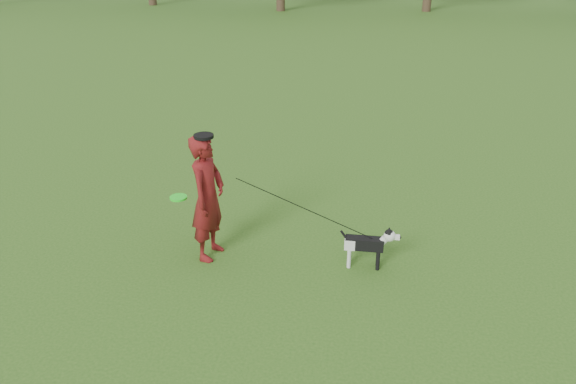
# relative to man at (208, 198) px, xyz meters

# --- Properties ---
(ground) EXTENTS (120.00, 120.00, 0.00)m
(ground) POSITION_rel_man_xyz_m (0.87, 0.09, -0.89)
(ground) COLOR #285116
(ground) RESTS_ON ground
(man) EXTENTS (0.53, 0.71, 1.77)m
(man) POSITION_rel_man_xyz_m (0.00, 0.00, 0.00)
(man) COLOR maroon
(man) RESTS_ON ground
(dog) EXTENTS (0.81, 0.16, 0.61)m
(dog) POSITION_rel_man_xyz_m (2.18, 0.01, -0.51)
(dog) COLOR black
(dog) RESTS_ON ground
(man_held_items) EXTENTS (2.77, 0.37, 1.37)m
(man_held_items) POSITION_rel_man_xyz_m (1.30, -0.03, -0.04)
(man_held_items) COLOR #1EF21F
(man_held_items) RESTS_ON ground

